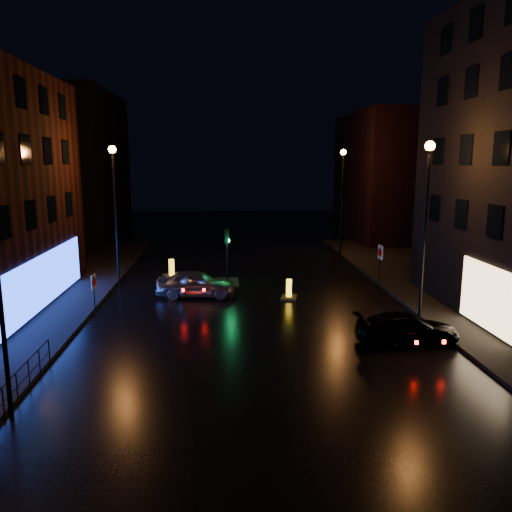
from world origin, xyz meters
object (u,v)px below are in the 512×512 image
at_px(bollard_far, 172,273).
at_px(road_sign_left, 94,286).
at_px(dark_sedan, 407,329).
at_px(traffic_signal, 227,276).
at_px(bollard_near, 289,294).
at_px(road_sign_right, 380,256).
at_px(silver_hatchback, 196,284).

bearing_deg(bollard_far, road_sign_left, -129.18).
bearing_deg(bollard_far, dark_sedan, -71.09).
bearing_deg(dark_sedan, traffic_signal, 33.39).
relative_size(traffic_signal, road_sign_left, 1.56).
distance_m(traffic_signal, bollard_far, 4.19).
relative_size(bollard_near, road_sign_right, 0.55).
xyz_separation_m(bollard_near, bollard_far, (-6.98, 5.70, 0.02)).
height_order(traffic_signal, road_sign_right, traffic_signal).
relative_size(traffic_signal, road_sign_right, 1.34).
bearing_deg(dark_sedan, bollard_far, 39.50).
relative_size(bollard_far, road_sign_left, 0.72).
distance_m(traffic_signal, silver_hatchback, 3.36).
xyz_separation_m(traffic_signal, bollard_far, (-3.62, 2.09, -0.24)).
relative_size(silver_hatchback, road_sign_left, 1.97).
relative_size(bollard_near, road_sign_left, 0.64).
height_order(traffic_signal, bollard_far, traffic_signal).
height_order(dark_sedan, bollard_near, dark_sedan).
xyz_separation_m(dark_sedan, road_sign_left, (-13.76, 4.07, 1.03)).
bearing_deg(bollard_near, dark_sedan, -46.82).
bearing_deg(bollard_near, silver_hatchback, -174.51).
bearing_deg(dark_sedan, road_sign_left, 72.50).
distance_m(bollard_near, bollard_far, 9.01).
bearing_deg(silver_hatchback, road_sign_right, -78.97).
relative_size(silver_hatchback, bollard_near, 3.10).
bearing_deg(road_sign_right, dark_sedan, 72.34).
xyz_separation_m(dark_sedan, bollard_far, (-10.99, 12.85, -0.37)).
height_order(road_sign_left, road_sign_right, road_sign_right).
bearing_deg(silver_hatchback, bollard_near, -94.19).
xyz_separation_m(bollard_far, road_sign_right, (12.71, -3.65, 1.67)).
xyz_separation_m(road_sign_left, road_sign_right, (15.49, 5.13, 0.27)).
bearing_deg(bollard_near, road_sign_right, 33.67).
bearing_deg(silver_hatchback, road_sign_left, 133.96).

